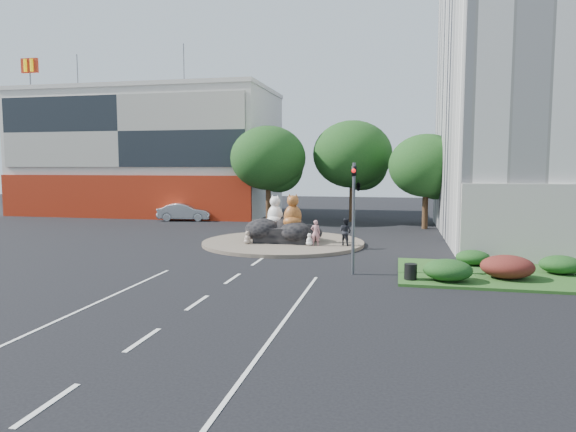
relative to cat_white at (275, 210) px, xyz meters
name	(u,v)px	position (x,y,z in m)	size (l,w,h in m)	color
ground	(233,279)	(0.61, -10.44, -2.08)	(120.00, 120.00, 0.00)	black
roundabout_island	(283,243)	(0.61, -0.44, -1.98)	(10.00, 10.00, 0.20)	brown
rock_plinth	(283,234)	(0.61, -0.44, -1.43)	(3.20, 2.60, 0.90)	black
shophouse_block	(150,153)	(-17.39, 17.47, 4.11)	(25.20, 12.30, 17.40)	silver
grass_verge	(514,275)	(12.61, -7.44, -2.02)	(10.00, 6.00, 0.12)	#234D19
tree_left	(269,161)	(-3.32, 11.62, 3.17)	(6.46, 6.46, 8.27)	#382314
tree_mid	(353,158)	(3.68, 13.62, 3.48)	(6.84, 6.84, 8.76)	#382314
tree_right	(427,169)	(9.68, 9.62, 2.55)	(5.70, 5.70, 7.30)	#382314
hedge_near_green	(448,270)	(9.61, -9.44, -1.51)	(2.00, 1.60, 0.90)	#133C15
hedge_red	(507,267)	(12.11, -8.44, -1.46)	(2.20, 1.76, 0.99)	#501715
hedge_mid_green	(561,265)	(14.61, -6.94, -1.55)	(1.80, 1.44, 0.81)	#133C15
hedge_back_green	(473,258)	(11.11, -5.64, -1.60)	(1.60, 1.28, 0.72)	#133C15
traffic_light	(356,194)	(5.71, -8.45, 1.54)	(0.44, 1.24, 5.00)	#595B60
street_lamp	(514,172)	(13.43, -2.44, 2.48)	(2.34, 0.22, 8.06)	#595B60
cat_white	(275,210)	(0.00, 0.00, 0.00)	(1.17, 1.02, 1.95)	white
cat_tabby	(293,211)	(1.28, -0.75, 0.06)	(1.25, 1.08, 2.08)	#C38628
kitten_calico	(247,237)	(-1.25, -1.95, -1.48)	(0.48, 0.42, 0.80)	silver
kitten_white	(310,239)	(2.51, -1.83, -1.50)	(0.45, 0.39, 0.76)	silver
pedestrian_pink	(316,233)	(2.87, -1.82, -1.12)	(0.55, 0.36, 1.51)	#C47F84
pedestrian_dark	(345,232)	(4.56, -1.30, -1.07)	(0.79, 0.61, 1.62)	black
parked_car	(185,212)	(-10.95, 11.12, -1.31)	(1.63, 4.66, 1.54)	#A9ACB1
litter_bin	(411,272)	(8.11, -9.50, -1.63)	(0.53, 0.53, 0.66)	black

